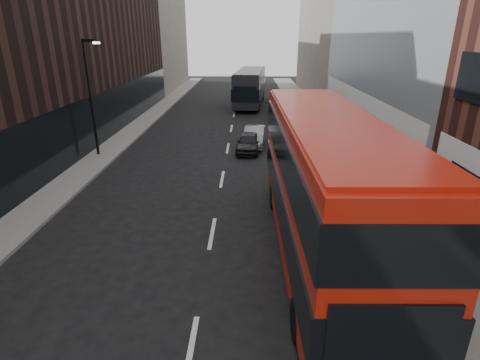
# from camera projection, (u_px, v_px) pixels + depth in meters

# --- Properties ---
(sidewalk_right) EXTENTS (3.00, 80.00, 0.15)m
(sidewalk_right) POSITION_uv_depth(u_px,v_px,m) (323.00, 131.00, 30.50)
(sidewalk_right) COLOR slate
(sidewalk_right) RESTS_ON ground
(sidewalk_left) EXTENTS (2.00, 80.00, 0.15)m
(sidewalk_left) POSITION_uv_depth(u_px,v_px,m) (134.00, 130.00, 30.81)
(sidewalk_left) COLOR slate
(sidewalk_left) RESTS_ON ground
(building_victorian) EXTENTS (6.50, 24.00, 21.00)m
(building_victorian) POSITION_uv_depth(u_px,v_px,m) (332.00, 15.00, 44.70)
(building_victorian) COLOR #68615B
(building_victorian) RESTS_ON ground
(building_left_mid) EXTENTS (5.00, 24.00, 14.00)m
(building_left_mid) POSITION_uv_depth(u_px,v_px,m) (103.00, 40.00, 33.05)
(building_left_mid) COLOR black
(building_left_mid) RESTS_ON ground
(building_left_far) EXTENTS (5.00, 20.00, 13.00)m
(building_left_far) POSITION_uv_depth(u_px,v_px,m) (159.00, 42.00, 53.75)
(building_left_far) COLOR #68615B
(building_left_far) RESTS_ON ground
(street_lamp) EXTENTS (1.06, 0.22, 7.00)m
(street_lamp) POSITION_uv_depth(u_px,v_px,m) (91.00, 91.00, 22.80)
(street_lamp) COLOR black
(street_lamp) RESTS_ON sidewalk_left
(red_bus) EXTENTS (3.11, 12.51, 5.02)m
(red_bus) POSITION_uv_depth(u_px,v_px,m) (324.00, 182.00, 12.35)
(red_bus) COLOR #B2190B
(red_bus) RESTS_ON ground
(grey_bus) EXTENTS (3.84, 12.01, 3.82)m
(grey_bus) POSITION_uv_depth(u_px,v_px,m) (250.00, 86.00, 41.70)
(grey_bus) COLOR black
(grey_bus) RESTS_ON ground
(car_a) EXTENTS (1.82, 3.81, 1.26)m
(car_a) POSITION_uv_depth(u_px,v_px,m) (249.00, 142.00, 25.10)
(car_a) COLOR black
(car_a) RESTS_ON ground
(car_b) EXTENTS (1.77, 4.12, 1.32)m
(car_b) POSITION_uv_depth(u_px,v_px,m) (254.00, 136.00, 26.54)
(car_b) COLOR gray
(car_b) RESTS_ON ground
(car_c) EXTENTS (2.42, 5.53, 1.58)m
(car_c) POSITION_uv_depth(u_px,v_px,m) (282.00, 113.00, 33.99)
(car_c) COLOR black
(car_c) RESTS_ON ground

